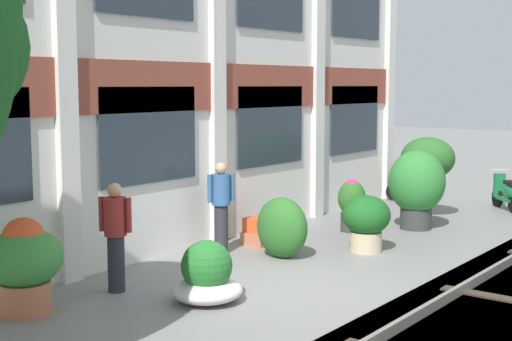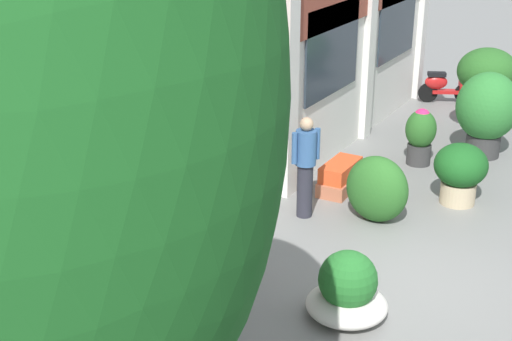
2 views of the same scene
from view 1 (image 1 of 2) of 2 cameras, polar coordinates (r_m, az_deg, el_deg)
name	(u,v)px [view 1 (image 1 of 2)]	position (r m, az deg, el deg)	size (l,w,h in m)	color
ground_plane	(282,287)	(11.24, 2.10, -9.31)	(80.00, 80.00, 0.00)	slate
apartment_facade	(138,57)	(12.90, -9.42, 8.94)	(18.34, 0.64, 7.25)	silver
rail_tracks	(473,338)	(9.90, 17.01, -12.70)	(25.98, 2.80, 0.43)	#4C473F
potted_plant_wide_bowl	(207,277)	(10.45, -3.96, -8.51)	(1.05, 1.05, 0.91)	beige
potted_plant_stone_basin	(24,261)	(10.31, -18.06, -6.91)	(1.06, 1.06, 1.34)	#B76647
potted_plant_terracotta_small	(428,159)	(17.15, 13.57, 0.90)	(1.26, 1.26, 1.92)	tan
potted_plant_glazed_jar	(352,202)	(15.40, 7.67, -2.55)	(0.60, 0.60, 1.13)	#333333
potted_plant_ribbed_drum	(417,185)	(15.86, 12.73, -1.14)	(1.23, 1.23, 1.72)	#333333
potted_plant_fluted_column	(366,220)	(13.58, 8.81, -3.92)	(0.91, 0.91, 1.07)	tan
potted_plant_square_trough	(266,230)	(14.30, 0.81, -4.74)	(1.09, 0.54, 0.53)	#B76647
scooter_near_curb	(507,193)	(18.90, 19.44, -1.72)	(1.05, 1.03, 0.98)	black
scooter_second_parked	(409,185)	(19.70, 12.17, -1.14)	(0.76, 1.28, 0.98)	black
resident_by_doorway	(116,234)	(11.01, -11.17, -4.97)	(0.34, 0.49, 1.67)	#282833
resident_watching_tracks	(221,205)	(13.24, -2.81, -2.74)	(0.47, 0.34, 1.71)	#282833
topiary_hedge	(282,228)	(12.98, 2.09, -4.58)	(1.04, 0.70, 1.11)	#286023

